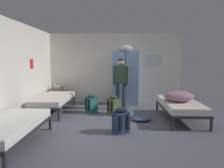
{
  "coord_description": "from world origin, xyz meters",
  "views": [
    {
      "loc": [
        0.17,
        -4.95,
        1.56
      ],
      "look_at": [
        0.0,
        0.25,
        0.95
      ],
      "focal_mm": 32.89,
      "sensor_mm": 36.0,
      "label": 1
    }
  ],
  "objects_px": {
    "person_traveler": "(121,79)",
    "lotion_bottle": "(58,86)",
    "backpack_teal": "(92,104)",
    "clothes_pile_denim": "(141,118)",
    "shelf_unit": "(57,94)",
    "bedding_heap": "(179,96)",
    "backpack_navy": "(121,121)",
    "locker_bank": "(125,77)",
    "bed_left_front": "(9,126)",
    "backpack_olive": "(114,105)",
    "bed_right": "(180,105)",
    "water_bottle": "(55,85)",
    "bed_left_rear": "(54,99)"
  },
  "relations": [
    {
      "from": "person_traveler",
      "to": "lotion_bottle",
      "type": "xyz_separation_m",
      "value": [
        -2.2,
        0.69,
        -0.33
      ]
    },
    {
      "from": "backpack_teal",
      "to": "clothes_pile_denim",
      "type": "xyz_separation_m",
      "value": [
        1.38,
        -0.74,
        -0.2
      ]
    },
    {
      "from": "person_traveler",
      "to": "clothes_pile_denim",
      "type": "xyz_separation_m",
      "value": [
        0.52,
        -1.23,
        -0.91
      ]
    },
    {
      "from": "shelf_unit",
      "to": "person_traveler",
      "type": "xyz_separation_m",
      "value": [
        2.27,
        -0.73,
        0.62
      ]
    },
    {
      "from": "bedding_heap",
      "to": "backpack_navy",
      "type": "relative_size",
      "value": 1.37
    },
    {
      "from": "locker_bank",
      "to": "bed_left_front",
      "type": "bearing_deg",
      "value": -120.63
    },
    {
      "from": "backpack_navy",
      "to": "shelf_unit",
      "type": "bearing_deg",
      "value": 128.21
    },
    {
      "from": "clothes_pile_denim",
      "to": "lotion_bottle",
      "type": "bearing_deg",
      "value": 144.82
    },
    {
      "from": "lotion_bottle",
      "to": "backpack_olive",
      "type": "distance_m",
      "value": 2.43
    },
    {
      "from": "bed_left_front",
      "to": "backpack_olive",
      "type": "bearing_deg",
      "value": 51.58
    },
    {
      "from": "locker_bank",
      "to": "shelf_unit",
      "type": "xyz_separation_m",
      "value": [
        -2.43,
        -0.02,
        -0.62
      ]
    },
    {
      "from": "lotion_bottle",
      "to": "locker_bank",
      "type": "bearing_deg",
      "value": 1.55
    },
    {
      "from": "bed_right",
      "to": "lotion_bottle",
      "type": "bearing_deg",
      "value": 154.71
    },
    {
      "from": "shelf_unit",
      "to": "bedding_heap",
      "type": "height_order",
      "value": "bedding_heap"
    },
    {
      "from": "water_bottle",
      "to": "backpack_olive",
      "type": "distance_m",
      "value": 2.59
    },
    {
      "from": "person_traveler",
      "to": "backpack_teal",
      "type": "relative_size",
      "value": 2.92
    },
    {
      "from": "bed_right",
      "to": "bed_left_front",
      "type": "distance_m",
      "value": 4.02
    },
    {
      "from": "water_bottle",
      "to": "backpack_olive",
      "type": "bearing_deg",
      "value": -32.79
    },
    {
      "from": "bed_left_front",
      "to": "clothes_pile_denim",
      "type": "bearing_deg",
      "value": 33.9
    },
    {
      "from": "bedding_heap",
      "to": "lotion_bottle",
      "type": "distance_m",
      "value": 4.11
    },
    {
      "from": "lotion_bottle",
      "to": "shelf_unit",
      "type": "bearing_deg",
      "value": 150.26
    },
    {
      "from": "bed_left_rear",
      "to": "bedding_heap",
      "type": "relative_size",
      "value": 2.51
    },
    {
      "from": "locker_bank",
      "to": "bed_left_front",
      "type": "height_order",
      "value": "locker_bank"
    },
    {
      "from": "water_bottle",
      "to": "backpack_olive",
      "type": "xyz_separation_m",
      "value": [
        2.15,
        -1.38,
        -0.41
      ]
    },
    {
      "from": "water_bottle",
      "to": "backpack_navy",
      "type": "distance_m",
      "value": 3.73
    },
    {
      "from": "clothes_pile_denim",
      "to": "bed_right",
      "type": "bearing_deg",
      "value": 7.92
    },
    {
      "from": "backpack_teal",
      "to": "backpack_navy",
      "type": "relative_size",
      "value": 1.0
    },
    {
      "from": "shelf_unit",
      "to": "locker_bank",
      "type": "bearing_deg",
      "value": 0.56
    },
    {
      "from": "bed_left_front",
      "to": "bed_right",
      "type": "bearing_deg",
      "value": 27.38
    },
    {
      "from": "shelf_unit",
      "to": "backpack_olive",
      "type": "distance_m",
      "value": 2.48
    },
    {
      "from": "shelf_unit",
      "to": "bed_left_rear",
      "type": "bearing_deg",
      "value": -77.74
    },
    {
      "from": "bed_left_front",
      "to": "backpack_olive",
      "type": "distance_m",
      "value": 2.93
    },
    {
      "from": "bed_left_rear",
      "to": "bed_left_front",
      "type": "height_order",
      "value": "same"
    },
    {
      "from": "bed_left_rear",
      "to": "bed_left_front",
      "type": "relative_size",
      "value": 1.0
    },
    {
      "from": "shelf_unit",
      "to": "water_bottle",
      "type": "height_order",
      "value": "water_bottle"
    },
    {
      "from": "bed_left_front",
      "to": "bedding_heap",
      "type": "height_order",
      "value": "bedding_heap"
    },
    {
      "from": "bed_right",
      "to": "person_traveler",
      "type": "bearing_deg",
      "value": 144.99
    },
    {
      "from": "bed_left_rear",
      "to": "backpack_navy",
      "type": "height_order",
      "value": "backpack_navy"
    },
    {
      "from": "bed_left_rear",
      "to": "lotion_bottle",
      "type": "relative_size",
      "value": 12.38
    },
    {
      "from": "backpack_olive",
      "to": "backpack_teal",
      "type": "height_order",
      "value": "same"
    },
    {
      "from": "water_bottle",
      "to": "clothes_pile_denim",
      "type": "relative_size",
      "value": 0.45
    },
    {
      "from": "backpack_navy",
      "to": "bed_left_front",
      "type": "bearing_deg",
      "value": -158.31
    },
    {
      "from": "shelf_unit",
      "to": "bed_left_front",
      "type": "relative_size",
      "value": 0.3
    },
    {
      "from": "bed_right",
      "to": "water_bottle",
      "type": "height_order",
      "value": "water_bottle"
    },
    {
      "from": "bedding_heap",
      "to": "person_traveler",
      "type": "xyz_separation_m",
      "value": [
        -1.49,
        1.13,
        0.34
      ]
    },
    {
      "from": "bed_right",
      "to": "water_bottle",
      "type": "bearing_deg",
      "value": 154.84
    },
    {
      "from": "bed_left_front",
      "to": "backpack_navy",
      "type": "bearing_deg",
      "value": 21.69
    },
    {
      "from": "person_traveler",
      "to": "water_bottle",
      "type": "height_order",
      "value": "person_traveler"
    },
    {
      "from": "bed_left_front",
      "to": "lotion_bottle",
      "type": "bearing_deg",
      "value": 92.85
    },
    {
      "from": "bed_left_front",
      "to": "bedding_heap",
      "type": "relative_size",
      "value": 2.51
    }
  ]
}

